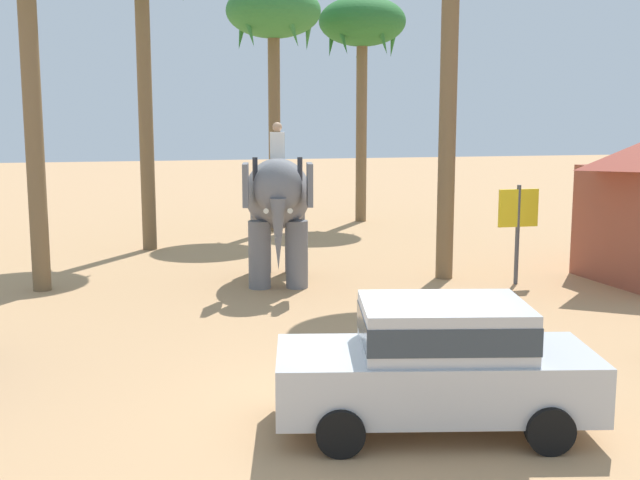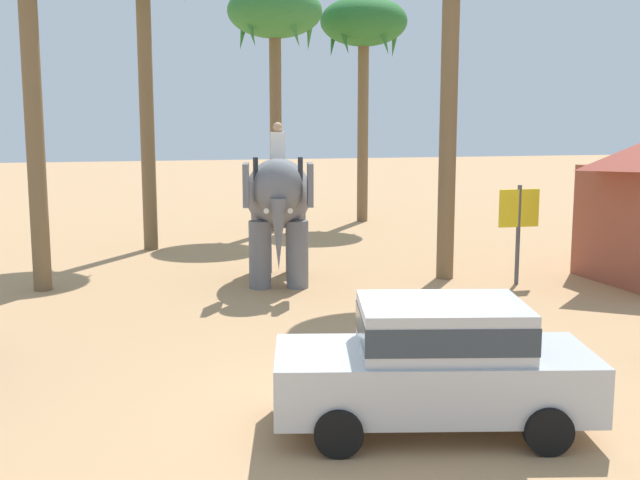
% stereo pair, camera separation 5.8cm
% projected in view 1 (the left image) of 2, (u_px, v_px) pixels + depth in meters
% --- Properties ---
extents(ground_plane, '(120.00, 120.00, 0.00)m').
position_uv_depth(ground_plane, '(378.00, 417.00, 11.02)').
color(ground_plane, tan).
extents(car_sedan_foreground, '(4.36, 2.49, 1.70)m').
position_uv_depth(car_sedan_foreground, '(438.00, 360.00, 10.48)').
color(car_sedan_foreground, '#B7BABF').
rests_on(car_sedan_foreground, ground).
extents(elephant_with_mahout, '(2.17, 4.00, 3.88)m').
position_uv_depth(elephant_with_mahout, '(278.00, 201.00, 19.46)').
color(elephant_with_mahout, slate).
rests_on(elephant_with_mahout, ground).
extents(palm_tree_left_of_road, '(3.20, 3.20, 8.36)m').
position_uv_depth(palm_tree_left_of_road, '(273.00, 19.00, 27.16)').
color(palm_tree_left_of_road, brown).
rests_on(palm_tree_left_of_road, ground).
extents(palm_tree_far_back, '(3.20, 3.20, 8.29)m').
position_uv_depth(palm_tree_far_back, '(362.00, 28.00, 29.64)').
color(palm_tree_far_back, brown).
rests_on(palm_tree_far_back, ground).
extents(signboard_yellow, '(1.00, 0.10, 2.40)m').
position_uv_depth(signboard_yellow, '(518.00, 215.00, 19.27)').
color(signboard_yellow, '#4C4C51').
rests_on(signboard_yellow, ground).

